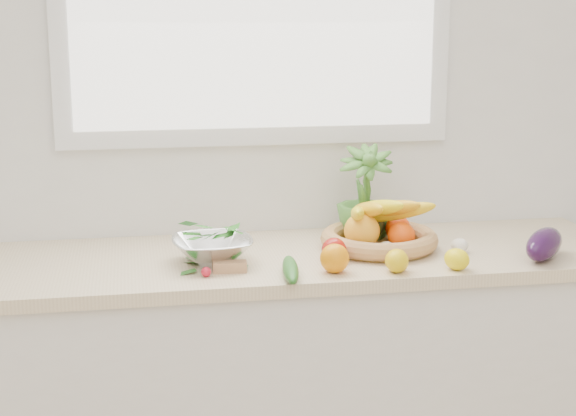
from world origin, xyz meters
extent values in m
cube|color=white|center=(0.00, 2.25, 1.35)|extent=(4.50, 0.02, 2.70)
cube|color=silver|center=(0.00, 1.95, 0.43)|extent=(2.20, 0.58, 0.86)
cube|color=beige|center=(0.00, 1.95, 0.88)|extent=(2.24, 0.62, 0.04)
sphere|color=orange|center=(0.15, 1.73, 0.94)|extent=(0.11, 0.11, 0.08)
ellipsoid|color=#F3AF0D|center=(0.33, 1.71, 0.93)|extent=(0.06, 0.08, 0.06)
ellipsoid|color=#DEB40C|center=(0.33, 1.70, 0.93)|extent=(0.09, 0.10, 0.07)
ellipsoid|color=yellow|center=(0.51, 1.69, 0.93)|extent=(0.09, 0.10, 0.06)
sphere|color=#AC140D|center=(0.17, 1.84, 0.94)|extent=(0.08, 0.08, 0.07)
cube|color=tan|center=(-0.15, 1.79, 0.92)|extent=(0.10, 0.05, 0.03)
ellipsoid|color=white|center=(0.23, 1.86, 0.92)|extent=(0.06, 0.06, 0.04)
ellipsoid|color=white|center=(0.58, 1.87, 0.92)|extent=(0.06, 0.06, 0.04)
ellipsoid|color=silver|center=(0.34, 1.86, 0.92)|extent=(0.07, 0.07, 0.05)
ellipsoid|color=#280D32|center=(0.80, 1.75, 0.95)|extent=(0.22, 0.23, 0.09)
ellipsoid|color=#225E1B|center=(0.02, 1.71, 0.92)|extent=(0.07, 0.25, 0.04)
sphere|color=red|center=(-0.22, 1.75, 0.91)|extent=(0.03, 0.03, 0.03)
imported|color=#437C2D|center=(0.33, 2.07, 1.05)|extent=(0.21, 0.21, 0.32)
cylinder|color=tan|center=(0.35, 1.96, 0.91)|extent=(0.42, 0.42, 0.01)
torus|color=tan|center=(0.35, 1.96, 0.93)|extent=(0.49, 0.49, 0.06)
sphere|color=#FFA81F|center=(0.28, 1.93, 0.97)|extent=(0.15, 0.15, 0.11)
sphere|color=#F94C07|center=(0.40, 1.90, 0.95)|extent=(0.11, 0.11, 0.09)
sphere|color=#F93F07|center=(0.42, 2.00, 0.95)|extent=(0.11, 0.11, 0.08)
ellipsoid|color=black|center=(0.34, 2.03, 0.97)|extent=(0.12, 0.12, 0.11)
ellipsoid|color=yellow|center=(0.27, 1.94, 1.02)|extent=(0.10, 0.25, 0.11)
ellipsoid|color=yellow|center=(0.31, 1.95, 1.03)|extent=(0.07, 0.25, 0.11)
ellipsoid|color=yellow|center=(0.34, 1.95, 1.04)|extent=(0.14, 0.24, 0.11)
ellipsoid|color=orange|center=(0.37, 1.95, 1.03)|extent=(0.20, 0.21, 0.11)
ellipsoid|color=yellow|center=(0.40, 1.94, 1.02)|extent=(0.24, 0.15, 0.11)
cylinder|color=silver|center=(-0.19, 1.89, 0.91)|extent=(0.10, 0.10, 0.02)
imported|color=silver|center=(-0.19, 1.89, 0.95)|extent=(0.25, 0.25, 0.06)
ellipsoid|color=#1A6821|center=(-0.19, 1.89, 0.99)|extent=(0.19, 0.19, 0.07)
camera|label=1|loc=(-0.41, -0.64, 1.65)|focal=55.00mm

